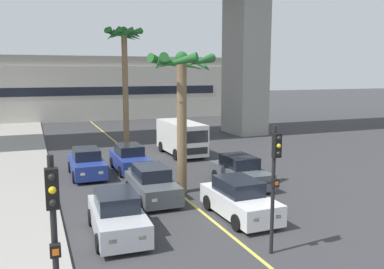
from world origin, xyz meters
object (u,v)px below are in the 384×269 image
Objects in this scene: car_queue_sixth at (239,200)px; car_queue_second at (152,184)px; traffic_light_left_sidewalk_corner at (54,234)px; traffic_light_median_near at (275,173)px; car_queue_front at (117,215)px; car_queue_third at (130,159)px; car_queue_fifth at (87,163)px; palm_tree_mid_median at (125,53)px; palm_tree_near_median at (181,86)px; car_queue_fourth at (240,172)px; delivery_van at (181,137)px.

car_queue_second is at bearing 127.25° from car_queue_sixth.
traffic_light_median_near is at bearing 24.05° from traffic_light_left_sidewalk_corner.
car_queue_second is at bearing 56.96° from car_queue_front.
car_queue_third is at bearing 87.04° from car_queue_second.
car_queue_fifth is 0.98× the size of traffic_light_median_near.
car_queue_sixth is (4.91, -9.05, 0.00)m from car_queue_fifth.
car_queue_third is at bearing 7.08° from car_queue_fifth.
traffic_light_left_sidewalk_corner reaches higher than car_queue_sixth.
traffic_light_left_sidewalk_corner is at bearing -105.31° from palm_tree_mid_median.
car_queue_sixth is at bearing -75.79° from car_queue_third.
car_queue_front is at bearing -133.95° from palm_tree_near_median.
car_queue_third is 11.54m from palm_tree_mid_median.
traffic_light_median_near reaches higher than car_queue_front.
traffic_light_left_sidewalk_corner is (-2.41, -6.48, 2.14)m from car_queue_front.
car_queue_fourth is 0.99× the size of car_queue_sixth.
car_queue_fifth is at bearing -172.92° from car_queue_third.
palm_tree_mid_median is (6.88, 25.13, 4.49)m from traffic_light_left_sidewalk_corner.
palm_tree_mid_median is (4.47, 18.66, 6.63)m from car_queue_front.
car_queue_second and car_queue_third have the same top height.
delivery_van reaches higher than car_queue_second.
traffic_light_left_sidewalk_corner reaches higher than car_queue_fourth.
car_queue_third is (0.30, 5.85, 0.00)m from car_queue_second.
traffic_light_median_near is at bearing -73.77° from car_queue_second.
car_queue_sixth is 4.07m from traffic_light_median_near.
car_queue_third is 7.00m from car_queue_fourth.
car_queue_fifth is (0.07, 9.08, 0.00)m from car_queue_front.
palm_tree_mid_median is (-2.73, 14.54, 6.63)m from car_queue_fourth.
car_queue_sixth is 12.93m from delivery_van.
car_queue_fifth is 15.90m from traffic_light_left_sidewalk_corner.
car_queue_second is at bearing 106.23° from traffic_light_median_near.
car_queue_fourth is 0.98× the size of traffic_light_median_near.
car_queue_third is 1.00× the size of car_queue_fifth.
car_queue_third is (2.61, 9.40, 0.00)m from car_queue_front.
car_queue_fifth and car_queue_sixth have the same top height.
palm_tree_near_median is (-3.22, 0.02, 4.47)m from car_queue_fourth.
palm_tree_near_median is at bearing -75.39° from car_queue_third.
car_queue_second is 4.42m from car_queue_sixth.
palm_tree_near_median is (-1.00, 4.10, 4.47)m from car_queue_sixth.
delivery_van is at bearing -65.89° from palm_tree_mid_median.
traffic_light_median_near is (4.35, -3.46, 1.99)m from car_queue_front.
car_queue_fourth is 14.46m from traffic_light_left_sidewalk_corner.
delivery_van is 0.56× the size of palm_tree_mid_median.
palm_tree_mid_median reaches higher than car_queue_fourth.
delivery_van reaches higher than car_queue_third.
car_queue_sixth is at bearing 0.33° from car_queue_front.
car_queue_fourth is (4.59, -5.28, 0.00)m from car_queue_third.
traffic_light_median_near is at bearing -110.62° from car_queue_fourth.
traffic_light_median_near is 0.45× the size of palm_tree_mid_median.
car_queue_third is 0.98× the size of traffic_light_median_near.
car_queue_third is 2.56m from car_queue_fifth.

